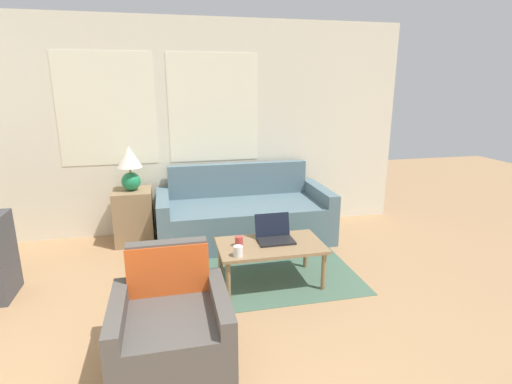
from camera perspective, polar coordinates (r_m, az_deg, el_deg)
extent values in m
cube|color=silver|center=(5.04, -12.29, 8.73)|extent=(5.99, 0.05, 2.60)
cube|color=white|center=(5.04, -20.57, 10.97)|extent=(1.10, 0.01, 1.30)
cube|color=white|center=(5.03, -6.06, 11.83)|extent=(1.10, 0.01, 1.30)
cube|color=#476651|center=(4.41, 0.12, -9.39)|extent=(1.77, 2.03, 0.01)
cube|color=slate|center=(4.83, -1.60, -4.27)|extent=(1.76, 0.92, 0.46)
cube|color=slate|center=(5.14, -2.50, -0.64)|extent=(1.76, 0.12, 0.87)
cube|color=slate|center=(4.72, -13.01, -4.17)|extent=(0.14, 0.92, 0.61)
cube|color=slate|center=(5.07, 8.99, -2.62)|extent=(0.14, 0.92, 0.61)
cube|color=#514C47|center=(2.85, -11.87, -20.28)|extent=(0.55, 0.72, 0.41)
cube|color=#514C47|center=(3.01, -12.23, -13.90)|extent=(0.55, 0.10, 0.79)
cube|color=#514C47|center=(2.83, -18.91, -19.54)|extent=(0.10, 0.72, 0.53)
cube|color=#514C47|center=(2.83, -4.98, -18.76)|extent=(0.10, 0.72, 0.53)
cube|color=#D1511E|center=(2.92, -12.31, -12.79)|extent=(0.56, 0.01, 0.57)
cube|color=#937551|center=(4.95, -17.03, -3.35)|extent=(0.44, 0.44, 0.64)
ellipsoid|color=#1E8451|center=(4.83, -17.42, 1.46)|extent=(0.22, 0.22, 0.21)
cylinder|color=tan|center=(4.80, -17.54, 3.04)|extent=(0.02, 0.02, 0.06)
cone|color=white|center=(4.78, -17.69, 4.80)|extent=(0.28, 0.28, 0.24)
cube|color=#8E704C|center=(3.76, 2.07, -7.64)|extent=(0.98, 0.58, 0.03)
cylinder|color=#8E704C|center=(3.55, -4.00, -12.65)|extent=(0.04, 0.04, 0.37)
cylinder|color=#8E704C|center=(3.77, 9.63, -11.10)|extent=(0.04, 0.04, 0.37)
cylinder|color=#8E704C|center=(3.98, -5.11, -9.49)|extent=(0.04, 0.04, 0.37)
cylinder|color=#8E704C|center=(4.17, 7.11, -8.32)|extent=(0.04, 0.04, 0.37)
cube|color=black|center=(3.80, 2.87, -7.01)|extent=(0.34, 0.22, 0.02)
cube|color=black|center=(3.88, 2.33, -4.66)|extent=(0.34, 0.07, 0.22)
cylinder|color=white|center=(3.49, -2.57, -8.44)|extent=(0.08, 0.08, 0.09)
cylinder|color=#B23D38|center=(3.69, -2.45, -7.06)|extent=(0.07, 0.07, 0.09)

